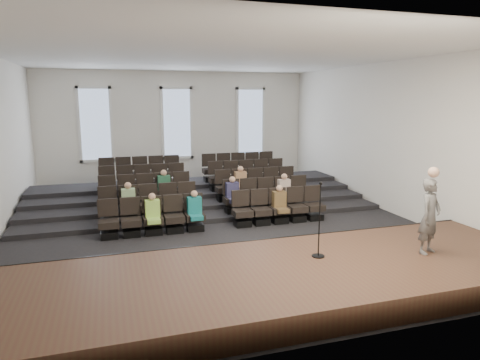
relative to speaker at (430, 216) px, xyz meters
name	(u,v)px	position (x,y,z in m)	size (l,w,h in m)	color
ground	(214,223)	(-3.47, 5.22, -1.31)	(14.00, 14.00, 0.00)	black
ceiling	(212,56)	(-3.47, 5.22, 3.70)	(12.00, 14.00, 0.02)	white
wall_back	(177,128)	(-3.47, 12.24, 1.19)	(12.00, 0.04, 5.00)	white
wall_front	(328,189)	(-3.47, -1.80, 1.19)	(12.00, 0.04, 5.00)	white
wall_right	(385,137)	(2.55, 5.22, 1.19)	(0.04, 14.00, 5.00)	white
stage	(276,281)	(-3.47, 0.12, -1.06)	(11.80, 3.60, 0.50)	#3F2A1B
stage_lip	(248,251)	(-3.47, 1.89, -1.06)	(11.80, 0.06, 0.52)	black
risers	(194,195)	(-3.47, 8.39, -1.12)	(11.80, 4.80, 0.60)	black
seating_rows	(203,191)	(-3.47, 6.76, -0.63)	(6.80, 4.70, 1.67)	black
windows	(177,123)	(-3.47, 12.17, 1.39)	(8.44, 0.10, 3.24)	white
audience	(212,195)	(-3.47, 5.54, -0.50)	(5.45, 2.64, 1.10)	#A0D354
speaker	(430,216)	(0.00, 0.00, 0.00)	(0.59, 0.39, 1.63)	#555250
mic_stand	(319,235)	(-2.36, 0.49, -0.33)	(0.27, 0.27, 1.62)	black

